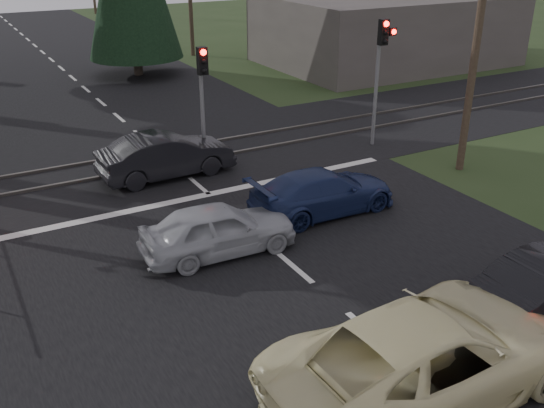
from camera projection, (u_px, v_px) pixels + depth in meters
ground at (371, 333)px, 12.46m from camera, size 120.00×120.00×0.00m
road at (187, 176)px, 20.41m from camera, size 14.00×100.00×0.01m
rail_corridor at (167, 158)px, 21.99m from camera, size 120.00×8.00×0.01m
stop_line at (209, 194)px, 18.97m from camera, size 13.00×0.35×0.00m
rail_near at (174, 164)px, 21.34m from camera, size 120.00×0.12×0.10m
rail_far at (159, 151)px, 22.61m from camera, size 120.00×0.12×0.10m
traffic_signal_right at (381, 58)px, 21.98m from camera, size 0.68×0.48×4.70m
traffic_signal_center at (203, 86)px, 20.23m from camera, size 0.32×0.48×4.10m
utility_pole_near at (478, 29)px, 19.07m from camera, size 1.80×0.26×9.00m
building_right at (385, 29)px, 37.14m from camera, size 14.00×10.00×4.00m
cream_coupe at (427, 355)px, 10.51m from camera, size 6.12×3.01×1.67m
silver_car at (218, 229)px, 15.28m from camera, size 4.04×1.78×1.35m
blue_sedan at (323, 192)px, 17.52m from camera, size 4.47×1.82×1.30m
dark_car_far at (166, 156)px, 20.08m from camera, size 4.52×1.71×1.47m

